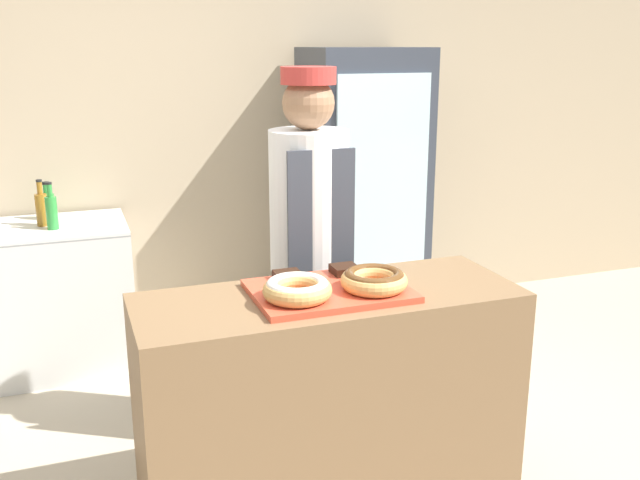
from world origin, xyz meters
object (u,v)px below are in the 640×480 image
object	(u,v)px
serving_tray	(329,291)
donut_chocolate_glaze	(374,279)
brownie_back_left	(288,276)
bottle_green	(48,205)
chest_freezer	(49,297)
beverage_fridge	(363,192)
bottle_green_b	(52,211)
baker_person	(310,250)
brownie_back_right	(345,270)
donut_light_glaze	(297,288)
bottle_amber	(42,208)

from	to	relation	value
serving_tray	donut_chocolate_glaze	size ratio (longest dim) A/B	2.31
brownie_back_left	bottle_green	world-z (taller)	bottle_green
brownie_back_left	chest_freezer	world-z (taller)	brownie_back_left
beverage_fridge	bottle_green_b	world-z (taller)	beverage_fridge
baker_person	chest_freezer	size ratio (longest dim) A/B	1.91
donut_chocolate_glaze	beverage_fridge	distance (m)	1.98
serving_tray	chest_freezer	world-z (taller)	serving_tray
brownie_back_right	bottle_green	bearing A→B (deg)	121.52
donut_light_glaze	chest_freezer	world-z (taller)	donut_light_glaze
donut_chocolate_glaze	bottle_amber	world-z (taller)	bottle_amber
bottle_green	bottle_green_b	xyz separation A→B (m)	(0.02, -0.25, 0.02)
chest_freezer	donut_chocolate_glaze	bearing A→B (deg)	-57.51
brownie_back_left	bottle_amber	bearing A→B (deg)	118.66
chest_freezer	bottle_green	world-z (taller)	bottle_green
bottle_green	donut_chocolate_glaze	bearing A→B (deg)	-60.55
serving_tray	brownie_back_right	distance (m)	0.18
baker_person	brownie_back_right	bearing A→B (deg)	-90.51
donut_light_glaze	brownie_back_right	xyz separation A→B (m)	(0.26, 0.21, -0.02)
donut_light_glaze	chest_freezer	xyz separation A→B (m)	(-0.87, 1.83, -0.55)
chest_freezer	bottle_green	distance (m)	0.52
serving_tray	bottle_amber	size ratio (longest dim) A/B	2.21
bottle_green	bottle_amber	distance (m)	0.16
serving_tray	bottle_amber	world-z (taller)	bottle_amber
donut_chocolate_glaze	bottle_green_b	distance (m)	2.06
serving_tray	donut_light_glaze	world-z (taller)	donut_light_glaze
beverage_fridge	chest_freezer	bearing A→B (deg)	179.80
baker_person	bottle_green_b	bearing A→B (deg)	134.20
donut_chocolate_glaze	brownie_back_left	world-z (taller)	donut_chocolate_glaze
serving_tray	baker_person	size ratio (longest dim) A/B	0.33
donut_light_glaze	baker_person	xyz separation A→B (m)	(0.27, 0.64, -0.06)
baker_person	donut_light_glaze	bearing A→B (deg)	-112.72
serving_tray	chest_freezer	size ratio (longest dim) A/B	0.63
donut_chocolate_glaze	chest_freezer	bearing A→B (deg)	122.49
baker_person	beverage_fridge	world-z (taller)	beverage_fridge
serving_tray	bottle_green_b	world-z (taller)	bottle_green_b
donut_chocolate_glaze	brownie_back_left	distance (m)	0.34
donut_light_glaze	brownie_back_right	bearing A→B (deg)	38.39
donut_light_glaze	bottle_amber	distance (m)	2.03
beverage_fridge	bottle_green	size ratio (longest dim) A/B	8.29
bottle_green_b	serving_tray	bearing A→B (deg)	-60.20
chest_freezer	brownie_back_left	bearing A→B (deg)	-60.89
serving_tray	chest_freezer	distance (m)	2.10
bottle_green	brownie_back_right	bearing A→B (deg)	-58.48
serving_tray	bottle_green	world-z (taller)	bottle_green
donut_chocolate_glaze	bottle_green	distance (m)	2.29
beverage_fridge	bottle_green_b	distance (m)	1.85
serving_tray	baker_person	bearing A→B (deg)	78.05
serving_tray	bottle_green_b	bearing A→B (deg)	119.80
brownie_back_left	bottle_amber	size ratio (longest dim) A/B	0.39
beverage_fridge	bottle_green_b	bearing A→B (deg)	-177.39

